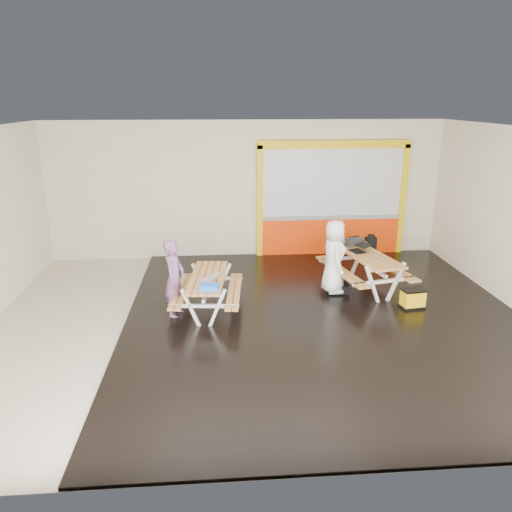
{
  "coord_description": "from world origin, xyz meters",
  "views": [
    {
      "loc": [
        -0.72,
        -8.3,
        4.0
      ],
      "look_at": [
        0.0,
        0.9,
        1.0
      ],
      "focal_mm": 34.15,
      "sensor_mm": 36.0,
      "label": 1
    }
  ],
  "objects": [
    {
      "name": "room",
      "position": [
        0.0,
        0.0,
        1.75
      ],
      "size": [
        10.02,
        8.02,
        3.52
      ],
      "color": "beige",
      "rests_on": "ground"
    },
    {
      "name": "deck",
      "position": [
        1.25,
        0.0,
        0.03
      ],
      "size": [
        7.5,
        7.98,
        0.05
      ],
      "primitive_type": "cube",
      "color": "black",
      "rests_on": "room"
    },
    {
      "name": "kiosk",
      "position": [
        2.2,
        3.93,
        1.44
      ],
      "size": [
        3.88,
        0.16,
        3.0
      ],
      "color": "#F93B05",
      "rests_on": "room"
    },
    {
      "name": "picnic_table_left",
      "position": [
        -0.96,
        0.49,
        0.57
      ],
      "size": [
        1.41,
        1.96,
        0.74
      ],
      "color": "#BE8446",
      "rests_on": "deck"
    },
    {
      "name": "picnic_table_right",
      "position": [
        2.4,
        1.41,
        0.63
      ],
      "size": [
        1.82,
        2.33,
        0.83
      ],
      "color": "#BE8446",
      "rests_on": "deck"
    },
    {
      "name": "person_left",
      "position": [
        -1.58,
        0.35,
        0.78
      ],
      "size": [
        0.5,
        0.63,
        1.51
      ],
      "primitive_type": "imported",
      "rotation": [
        0.0,
        0.0,
        1.3
      ],
      "color": "#774E78",
      "rests_on": "deck"
    },
    {
      "name": "person_right",
      "position": [
        1.65,
        1.17,
        0.86
      ],
      "size": [
        0.49,
        0.75,
        1.54
      ],
      "primitive_type": "imported",
      "rotation": [
        0.0,
        0.0,
        1.57
      ],
      "color": "white",
      "rests_on": "deck"
    },
    {
      "name": "laptop_left",
      "position": [
        -0.91,
        0.25,
        0.79
      ],
      "size": [
        0.4,
        0.37,
        0.14
      ],
      "color": "silver",
      "rests_on": "picnic_table_left"
    },
    {
      "name": "laptop_right",
      "position": [
        2.31,
        1.59,
        0.88
      ],
      "size": [
        0.48,
        0.45,
        0.16
      ],
      "color": "black",
      "rests_on": "picnic_table_right"
    },
    {
      "name": "blue_pouch",
      "position": [
        -0.92,
        -0.18,
        0.79
      ],
      "size": [
        0.36,
        0.28,
        0.1
      ],
      "primitive_type": "cube",
      "rotation": [
        0.0,
        0.0,
        -0.16
      ],
      "color": "blue",
      "rests_on": "picnic_table_left"
    },
    {
      "name": "toolbox",
      "position": [
        2.3,
        2.02,
        0.91
      ],
      "size": [
        0.43,
        0.31,
        0.22
      ],
      "color": "black",
      "rests_on": "picnic_table_right"
    },
    {
      "name": "backpack",
      "position": [
        2.79,
        2.33,
        0.76
      ],
      "size": [
        0.27,
        0.18,
        0.43
      ],
      "color": "black",
      "rests_on": "picnic_table_right"
    },
    {
      "name": "dark_case",
      "position": [
        1.78,
        1.2,
        0.13
      ],
      "size": [
        0.46,
        0.35,
        0.17
      ],
      "primitive_type": "cube",
      "rotation": [
        0.0,
        0.0,
        -0.03
      ],
      "color": "black",
      "rests_on": "deck"
    },
    {
      "name": "fluke_bag",
      "position": [
        3.05,
        0.29,
        0.24
      ],
      "size": [
        0.49,
        0.35,
        0.39
      ],
      "color": "black",
      "rests_on": "deck"
    }
  ]
}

